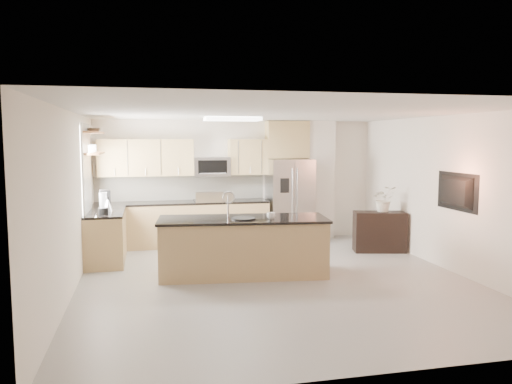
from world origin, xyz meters
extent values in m
plane|color=gray|center=(0.00, 0.00, 0.00)|extent=(6.50, 6.50, 0.00)
cube|color=silver|center=(0.00, 0.00, 2.60)|extent=(6.00, 6.50, 0.02)
cube|color=silver|center=(0.00, 3.25, 1.30)|extent=(6.00, 0.02, 2.60)
cube|color=silver|center=(0.00, -3.25, 1.30)|extent=(6.00, 0.02, 2.60)
cube|color=silver|center=(-3.00, 0.00, 1.30)|extent=(0.02, 6.50, 2.60)
cube|color=silver|center=(3.00, 0.00, 1.30)|extent=(0.02, 6.50, 2.60)
cube|color=tan|center=(-1.23, 2.92, 0.44)|extent=(3.55, 0.65, 0.88)
cube|color=black|center=(-1.23, 2.92, 0.90)|extent=(3.55, 0.66, 0.04)
cube|color=white|center=(-1.23, 3.24, 1.18)|extent=(3.55, 0.02, 0.52)
cube|color=tan|center=(-2.67, 1.85, 0.44)|extent=(0.65, 1.50, 0.88)
cube|color=black|center=(-2.67, 1.85, 0.90)|extent=(0.66, 1.50, 0.04)
cube|color=black|center=(-0.60, 2.92, 0.45)|extent=(0.76, 0.64, 0.90)
cube|color=black|center=(-0.60, 2.92, 0.92)|extent=(0.76, 0.62, 0.03)
cube|color=#AAAAAC|center=(-0.60, 2.62, 1.03)|extent=(0.76, 0.04, 0.22)
cube|color=tan|center=(-1.94, 3.08, 1.83)|extent=(1.92, 0.33, 0.75)
cube|color=tan|center=(0.19, 3.08, 1.83)|extent=(0.82, 0.33, 0.75)
cube|color=#AAAAAC|center=(-0.60, 3.05, 1.63)|extent=(0.76, 0.40, 0.40)
cube|color=black|center=(-0.60, 2.85, 1.63)|extent=(0.60, 0.02, 0.28)
cube|color=#AAAAAC|center=(1.06, 2.88, 0.89)|extent=(0.92, 0.75, 1.78)
cube|color=gray|center=(1.06, 2.50, 0.89)|extent=(0.02, 0.01, 1.69)
cube|color=black|center=(0.84, 2.48, 1.25)|extent=(0.18, 0.03, 0.30)
cube|color=white|center=(1.82, 3.10, 1.30)|extent=(0.60, 0.30, 2.60)
cube|color=white|center=(-2.98, 1.85, 1.65)|extent=(0.03, 1.05, 1.55)
cube|color=white|center=(-2.97, 1.85, 1.65)|extent=(0.03, 1.15, 1.65)
cube|color=#95613B|center=(-2.85, 1.95, 1.95)|extent=(0.30, 1.20, 0.04)
cube|color=#95613B|center=(-2.85, 1.95, 2.32)|extent=(0.30, 1.20, 0.04)
cube|color=white|center=(-0.40, 1.60, 2.56)|extent=(1.00, 0.50, 0.06)
cube|color=tan|center=(-0.44, 0.43, 0.45)|extent=(2.73, 1.20, 0.90)
cube|color=black|center=(-0.44, 0.43, 0.92)|extent=(2.80, 1.27, 0.04)
cube|color=black|center=(-0.64, 0.43, 0.90)|extent=(0.56, 0.41, 0.01)
cylinder|color=#AAAAAC|center=(-0.64, 0.65, 1.11)|extent=(0.03, 0.03, 0.34)
torus|color=#AAAAAC|center=(-0.64, 0.59, 1.26)|extent=(0.21, 0.03, 0.21)
cube|color=black|center=(2.50, 1.52, 0.39)|extent=(1.05, 0.63, 0.79)
imported|color=white|center=(-0.03, 0.22, 0.99)|extent=(0.18, 0.18, 0.11)
cylinder|color=black|center=(-0.45, 0.32, 0.95)|extent=(0.40, 0.40, 0.02)
cylinder|color=black|center=(-2.67, 1.44, 0.98)|extent=(0.16, 0.16, 0.11)
cylinder|color=silver|center=(-2.67, 1.44, 1.16)|extent=(0.12, 0.12, 0.26)
cone|color=#AAAAAC|center=(-2.62, 1.82, 1.03)|extent=(0.21, 0.21, 0.23)
cylinder|color=black|center=(-2.62, 1.82, 1.16)|extent=(0.04, 0.04, 0.04)
cube|color=black|center=(-2.69, 2.17, 1.10)|extent=(0.21, 0.25, 0.35)
cylinder|color=#AAAAAC|center=(-2.69, 2.11, 1.01)|extent=(0.11, 0.11, 0.12)
imported|color=#AAAAAC|center=(-2.85, 2.10, 2.38)|extent=(0.35, 0.35, 0.08)
imported|color=silver|center=(2.58, 1.53, 1.17)|extent=(0.77, 0.69, 0.76)
imported|color=black|center=(2.91, -0.20, 1.35)|extent=(0.14, 1.08, 0.62)
camera|label=1|loc=(-1.95, -7.36, 2.19)|focal=35.00mm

